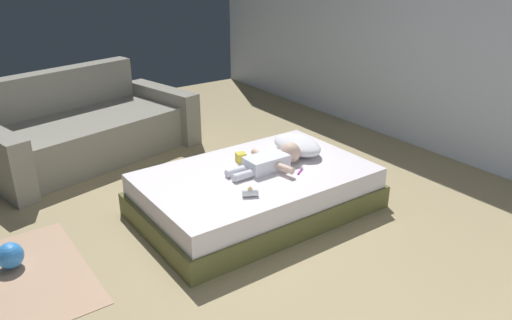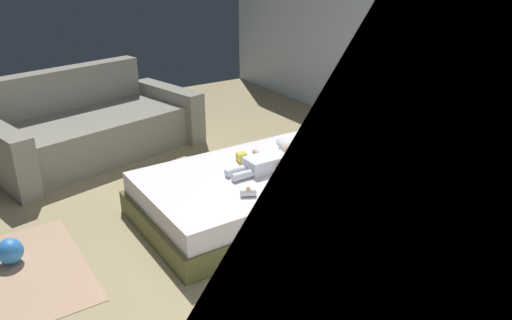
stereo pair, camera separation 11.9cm
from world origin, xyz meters
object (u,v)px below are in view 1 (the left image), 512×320
(bed, at_px, (256,191))
(baby_bottle, at_px, (250,192))
(pillow, at_px, (297,145))
(toothbrush, at_px, (300,171))
(baby, at_px, (272,160))
(toy_ball, at_px, (10,256))
(toy_block, at_px, (241,157))
(couch, at_px, (84,130))

(bed, height_order, baby_bottle, baby_bottle)
(pillow, distance_m, toothbrush, 0.41)
(baby, height_order, toy_ball, baby)
(toy_block, distance_m, baby_bottle, 0.64)
(toy_block, bearing_deg, baby, 29.85)
(pillow, relative_size, baby_bottle, 3.90)
(baby, xyz_separation_m, toy_block, (-0.25, -0.14, -0.03))
(baby_bottle, bearing_deg, bed, 138.87)
(pillow, xyz_separation_m, toothbrush, (0.33, -0.24, -0.06))
(pillow, xyz_separation_m, toy_block, (-0.12, -0.52, -0.03))
(bed, height_order, toy_block, toy_block)
(baby, distance_m, toothbrush, 0.25)
(couch, bearing_deg, baby_bottle, 11.16)
(couch, bearing_deg, toothbrush, 25.09)
(couch, relative_size, baby_bottle, 17.19)
(bed, relative_size, toothbrush, 16.90)
(toothbrush, bearing_deg, baby, -145.55)
(couch, relative_size, toy_ball, 12.51)
(toothbrush, distance_m, baby_bottle, 0.59)
(couch, distance_m, toy_block, 1.94)
(baby, relative_size, toy_ball, 3.83)
(toothbrush, relative_size, toy_block, 1.18)
(couch, bearing_deg, baby, 24.09)
(bed, xyz_separation_m, toy_block, (-0.24, 0.01, 0.22))
(bed, bearing_deg, pillow, 102.47)
(toothbrush, xyz_separation_m, toy_block, (-0.45, -0.28, 0.03))
(bed, relative_size, toy_ball, 10.52)
(baby, xyz_separation_m, couch, (-2.04, -0.91, -0.14))
(baby_bottle, bearing_deg, couch, -168.84)
(pillow, bearing_deg, toothbrush, -35.84)
(bed, relative_size, baby, 2.75)
(toothbrush, bearing_deg, toy_ball, -103.77)
(toy_ball, xyz_separation_m, baby_bottle, (0.64, 1.55, 0.29))
(couch, xyz_separation_m, toy_ball, (1.71, -1.08, -0.19))
(toothbrush, distance_m, toy_ball, 2.21)
(pillow, bearing_deg, toy_block, -103.09)
(pillow, relative_size, toy_ball, 2.84)
(pillow, distance_m, baby, 0.40)
(pillow, bearing_deg, baby, -70.53)
(baby_bottle, bearing_deg, baby, 125.45)
(toothbrush, bearing_deg, couch, -154.91)
(baby_bottle, bearing_deg, toy_ball, -112.52)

